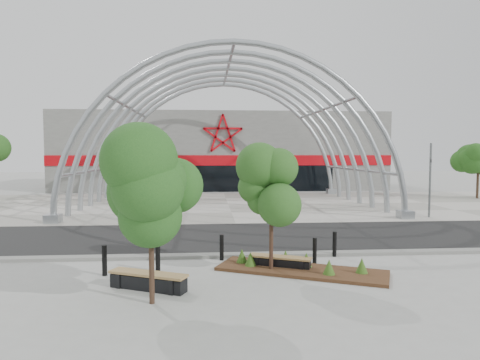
{
  "coord_description": "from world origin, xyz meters",
  "views": [
    {
      "loc": [
        -1.53,
        -15.96,
        3.91
      ],
      "look_at": [
        0.0,
        4.0,
        2.6
      ],
      "focal_mm": 32.0,
      "sensor_mm": 36.0,
      "label": 1
    }
  ],
  "objects_px": {
    "street_tree_0": "(150,184)",
    "bollard_2": "(222,247)",
    "signal_pole": "(430,179)",
    "bench_0": "(148,281)",
    "bench_1": "(280,263)",
    "street_tree_1": "(271,187)"
  },
  "relations": [
    {
      "from": "street_tree_1",
      "to": "signal_pole",
      "type": "bearing_deg",
      "value": 43.93
    },
    {
      "from": "bench_0",
      "to": "bench_1",
      "type": "relative_size",
      "value": 1.12
    },
    {
      "from": "street_tree_1",
      "to": "bench_0",
      "type": "distance_m",
      "value": 4.79
    },
    {
      "from": "street_tree_0",
      "to": "signal_pole",
      "type": "bearing_deg",
      "value": 42.46
    },
    {
      "from": "signal_pole",
      "to": "bench_1",
      "type": "xyz_separation_m",
      "value": [
        -10.77,
        -10.4,
        -2.11
      ]
    },
    {
      "from": "bench_0",
      "to": "bollard_2",
      "type": "xyz_separation_m",
      "value": [
        2.2,
        3.16,
        0.23
      ]
    },
    {
      "from": "bench_0",
      "to": "street_tree_0",
      "type": "bearing_deg",
      "value": -77.5
    },
    {
      "from": "signal_pole",
      "to": "bollard_2",
      "type": "xyz_separation_m",
      "value": [
        -12.68,
        -9.08,
        -1.86
      ]
    },
    {
      "from": "street_tree_0",
      "to": "street_tree_1",
      "type": "bearing_deg",
      "value": 37.3
    },
    {
      "from": "street_tree_0",
      "to": "street_tree_1",
      "type": "distance_m",
      "value": 4.42
    },
    {
      "from": "street_tree_0",
      "to": "bollard_2",
      "type": "distance_m",
      "value": 5.41
    },
    {
      "from": "bollard_2",
      "to": "street_tree_0",
      "type": "bearing_deg",
      "value": -114.33
    },
    {
      "from": "signal_pole",
      "to": "street_tree_0",
      "type": "relative_size",
      "value": 1.03
    },
    {
      "from": "street_tree_0",
      "to": "bench_0",
      "type": "xyz_separation_m",
      "value": [
        -0.25,
        1.14,
        -2.86
      ]
    },
    {
      "from": "street_tree_0",
      "to": "bench_0",
      "type": "bearing_deg",
      "value": 102.5
    },
    {
      "from": "street_tree_1",
      "to": "bench_1",
      "type": "height_order",
      "value": "street_tree_1"
    },
    {
      "from": "signal_pole",
      "to": "bench_0",
      "type": "distance_m",
      "value": 19.37
    },
    {
      "from": "street_tree_0",
      "to": "bollard_2",
      "type": "xyz_separation_m",
      "value": [
        1.95,
        4.3,
        -2.63
      ]
    },
    {
      "from": "bench_1",
      "to": "bollard_2",
      "type": "relative_size",
      "value": 2.25
    },
    {
      "from": "bench_1",
      "to": "bollard_2",
      "type": "distance_m",
      "value": 2.34
    },
    {
      "from": "street_tree_0",
      "to": "bollard_2",
      "type": "height_order",
      "value": "street_tree_0"
    },
    {
      "from": "signal_pole",
      "to": "bench_0",
      "type": "bearing_deg",
      "value": -140.56
    }
  ]
}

